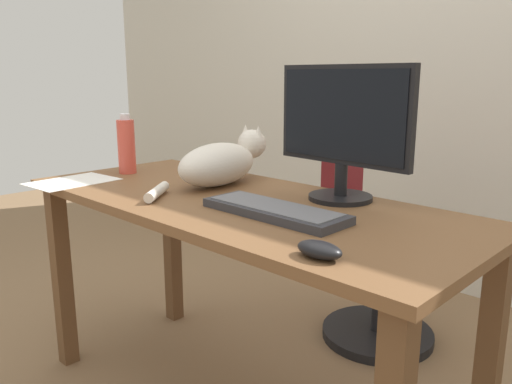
% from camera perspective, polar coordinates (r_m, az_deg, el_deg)
% --- Properties ---
extents(back_wall, '(6.00, 0.04, 2.60)m').
position_cam_1_polar(back_wall, '(2.86, 21.29, 15.30)').
color(back_wall, beige).
rests_on(back_wall, ground_plane).
extents(desk, '(1.56, 0.66, 0.76)m').
position_cam_1_polar(desk, '(1.65, -2.11, -4.52)').
color(desk, brown).
rests_on(desk, ground_plane).
extents(office_chair, '(0.49, 0.48, 0.95)m').
position_cam_1_polar(office_chair, '(2.27, 12.69, -6.01)').
color(office_chair, black).
rests_on(office_chair, ground_plane).
extents(monitor, '(0.48, 0.20, 0.41)m').
position_cam_1_polar(monitor, '(1.59, 9.66, 7.11)').
color(monitor, black).
rests_on(monitor, desk).
extents(keyboard, '(0.44, 0.15, 0.03)m').
position_cam_1_polar(keyboard, '(1.43, 2.07, -2.06)').
color(keyboard, '#333338').
rests_on(keyboard, desk).
extents(cat, '(0.24, 0.61, 0.20)m').
position_cam_1_polar(cat, '(1.82, -3.90, 3.38)').
color(cat, silver).
rests_on(cat, desk).
extents(computer_mouse, '(0.11, 0.06, 0.04)m').
position_cam_1_polar(computer_mouse, '(1.11, 7.11, -6.42)').
color(computer_mouse, black).
rests_on(computer_mouse, desk).
extents(paper_sheet, '(0.23, 0.31, 0.00)m').
position_cam_1_polar(paper_sheet, '(1.99, -19.85, 1.11)').
color(paper_sheet, white).
rests_on(paper_sheet, desk).
extents(water_bottle, '(0.07, 0.07, 0.24)m').
position_cam_1_polar(water_bottle, '(2.09, -14.25, 5.04)').
color(water_bottle, '#D84C3D').
rests_on(water_bottle, desk).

